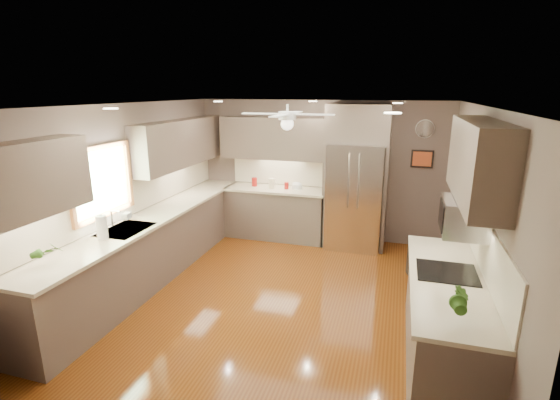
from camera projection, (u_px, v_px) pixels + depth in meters
The scene contains 27 objects.
floor at pixel (280, 298), 5.39m from camera, with size 5.00×5.00×0.00m, color #52250A.
ceiling at pixel (280, 105), 4.73m from camera, with size 5.00×5.00×0.00m, color white.
wall_back at pixel (319, 170), 7.37m from camera, with size 4.50×4.50×0.00m, color brown.
wall_front at pixel (176, 307), 2.75m from camera, with size 4.50×4.50×0.00m, color brown.
wall_left at pixel (127, 195), 5.68m from camera, with size 5.00×5.00×0.00m, color brown.
wall_right at pixel (477, 224), 4.45m from camera, with size 5.00×5.00×0.00m, color brown.
canister_a at pixel (254, 182), 7.51m from camera, with size 0.10×0.10×0.16m, color maroon.
canister_c at pixel (272, 183), 7.36m from camera, with size 0.11×0.11×0.18m, color #C6B694.
canister_d at pixel (286, 186), 7.30m from camera, with size 0.08×0.08×0.12m, color maroon.
soap_bottle at pixel (128, 215), 5.47m from camera, with size 0.09×0.09×0.19m, color white.
potted_plant_left at pixel (48, 251), 4.09m from camera, with size 0.17×0.11×0.32m, color #284E16.
potted_plant_right at pixel (459, 301), 3.14m from camera, with size 0.17×0.14×0.31m, color #284E16.
bowl at pixel (297, 188), 7.28m from camera, with size 0.21×0.21×0.05m, color #C6B694.
left_run at pixel (156, 244), 5.94m from camera, with size 0.65×4.70×1.45m.
back_run at pixel (277, 212), 7.50m from camera, with size 1.85×0.65×1.45m.
uppers at pixel (245, 148), 5.76m from camera, with size 4.50×4.70×0.95m.
window at pixel (101, 182), 5.13m from camera, with size 0.05×1.12×0.92m.
sink at pixel (126, 232), 5.22m from camera, with size 0.50×0.70×0.32m.
refrigerator at pixel (356, 180), 6.88m from camera, with size 1.06×0.75×2.45m.
right_run at pixel (445, 319), 4.00m from camera, with size 0.70×2.20×1.45m.
microwave at pixel (464, 217), 3.94m from camera, with size 0.43×0.55×0.34m.
ceiling_fan at pixel (287, 118), 5.05m from camera, with size 1.18×1.18×0.32m.
recessed_lights at pixel (286, 104), 5.11m from camera, with size 2.84×3.14×0.01m.
wall_clock at pixel (425, 129), 6.67m from camera, with size 0.30×0.03×0.30m.
framed_print at pixel (422, 159), 6.80m from camera, with size 0.36×0.03×0.30m.
stool at pixel (426, 263), 5.88m from camera, with size 0.52×0.52×0.49m.
paper_towel at pixel (102, 227), 4.85m from camera, with size 0.13×0.13×0.32m.
Camera 1 is at (1.37, -4.66, 2.68)m, focal length 26.00 mm.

